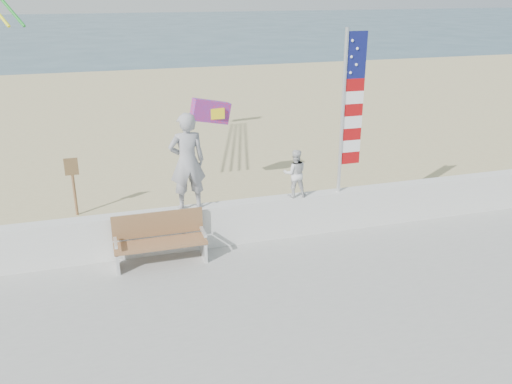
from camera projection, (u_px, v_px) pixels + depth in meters
ground at (273, 294)px, 10.05m from camera, size 220.00×220.00×0.00m
sand at (189, 155)px, 18.08m from camera, size 90.00×40.00×0.08m
seawall at (244, 221)px, 11.61m from camera, size 30.00×0.35×0.90m
adult at (187, 162)px, 10.78m from camera, size 0.74×0.50×1.99m
child at (295, 173)px, 11.56m from camera, size 0.57×0.48×1.05m
bench at (160, 238)px, 10.69m from camera, size 1.80×0.57×1.00m
flag at (348, 106)px, 11.38m from camera, size 0.50×0.08×3.50m
parafoil_kite at (211, 112)px, 13.94m from camera, size 1.12×0.46×0.75m
sign at (73, 182)px, 13.00m from camera, size 0.32×0.07×1.46m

